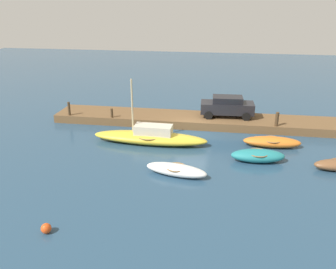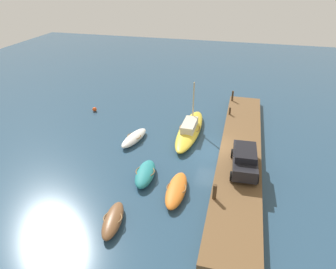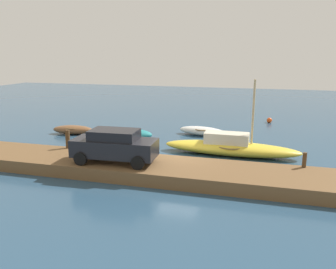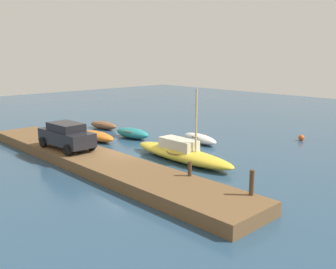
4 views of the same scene
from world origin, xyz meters
TOP-DOWN VIEW (x-y plane):
  - ground_plane at (0.00, 0.00)m, footprint 84.00×84.00m
  - dock_platform at (0.00, -2.11)m, footprint 22.24×3.14m
  - rowboat_orange at (-5.61, 1.72)m, footprint 3.82×1.34m
  - rowboat_white at (0.21, 6.78)m, footprint 3.72×1.77m
  - sailboat_yellow at (2.61, 2.41)m, footprint 7.98×1.97m
  - rowboat_teal at (-4.48, 4.23)m, footprint 3.36×1.60m
  - mooring_post_west at (-6.15, -0.78)m, footprint 0.25×0.25m
  - mooring_post_mid_west at (6.34, -0.78)m, footprint 0.19×0.19m
  - mooring_post_mid_east at (9.85, -0.78)m, footprint 0.20×0.20m
  - parked_car at (-2.55, -2.42)m, footprint 4.16×2.00m
  - marker_buoy at (4.96, 12.87)m, footprint 0.45×0.45m

SIDE VIEW (x-z plane):
  - ground_plane at x=0.00m, z-range 0.00..0.00m
  - marker_buoy at x=4.96m, z-range 0.00..0.45m
  - dock_platform at x=0.00m, z-range 0.00..0.63m
  - rowboat_white at x=0.21m, z-range 0.01..0.65m
  - rowboat_orange at x=-5.61m, z-range 0.01..0.70m
  - rowboat_teal at x=-4.48m, z-range 0.01..0.77m
  - sailboat_yellow at x=2.61m, z-range -1.74..2.71m
  - mooring_post_mid_west at x=6.34m, z-range 0.63..1.34m
  - mooring_post_west at x=-6.15m, z-range 0.63..1.67m
  - mooring_post_mid_east at x=9.85m, z-range 0.63..1.71m
  - parked_car at x=-2.55m, z-range 0.67..2.30m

